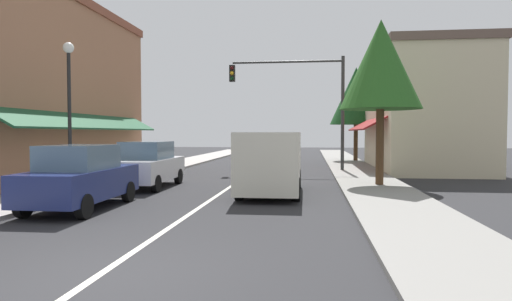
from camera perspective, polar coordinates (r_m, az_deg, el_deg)
name	(u,v)px	position (r m, az deg, el deg)	size (l,w,h in m)	color
ground_plane	(254,171)	(24.22, -0.30, -2.68)	(80.00, 80.00, 0.00)	#28282B
sidewalk_left	(157,169)	(25.51, -12.66, -2.35)	(2.60, 56.00, 0.12)	#A39E99
sidewalk_right	(356,171)	(24.14, 12.77, -2.61)	(2.60, 56.00, 0.12)	gray
lane_center_stripe	(254,171)	(24.22, -0.30, -2.67)	(0.14, 52.00, 0.01)	silver
storefront_left_block	(24,89)	(21.92, -27.82, 7.11)	(6.43, 14.20, 8.08)	#9E6B4C
storefront_right_block	(421,111)	(26.70, 20.58, 4.87)	(6.33, 10.20, 6.73)	beige
parked_car_nearest_left	(80,177)	(13.01, -21.79, -3.26)	(1.84, 4.13, 1.77)	navy
parked_car_second_left	(148,165)	(17.37, -13.83, -1.80)	(1.81, 4.11, 1.77)	silver
van_in_lane	(271,161)	(15.16, 1.99, -1.31)	(2.05, 5.20, 2.12)	beige
traffic_signal_mast_arm	(303,92)	(24.04, 6.16, 7.49)	(6.20, 0.50, 6.20)	#333333
street_lamp_left_near	(69,94)	(16.20, -23.04, 6.80)	(0.36, 0.36, 5.13)	black
tree_right_near	(381,65)	(17.70, 15.85, 10.60)	(3.09, 3.09, 6.41)	#4C331E
tree_right_far	(356,96)	(32.44, 12.84, 6.89)	(3.70, 3.70, 6.78)	#4C331E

